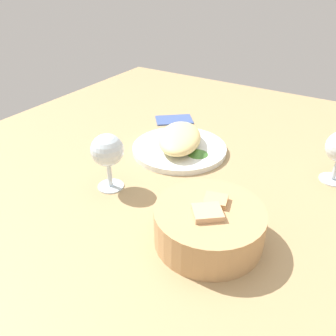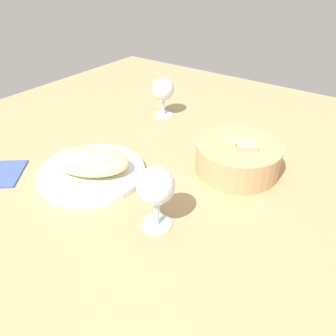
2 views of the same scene
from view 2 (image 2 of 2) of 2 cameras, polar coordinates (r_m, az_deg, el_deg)
The scene contains 8 objects.
ground_plane at distance 80.55cm, azimuth -1.10°, elevation 0.21°, with size 140.00×140.00×2.00cm, color tan.
plate at distance 77.44cm, azimuth -12.98°, elevation -0.75°, with size 24.13×24.13×1.40cm, color white.
omelette at distance 75.83cm, azimuth -13.26°, elevation 1.16°, with size 17.78×10.70×4.68cm, color #EACF86.
lettuce_garnish at distance 79.29cm, azimuth -9.37°, elevation 1.73°, with size 5.11×5.11×1.28cm, color #457E34.
bread_basket at distance 77.24cm, azimuth 11.88°, elevation 1.77°, with size 19.07×19.07×7.77cm.
wine_glass_near at distance 57.52cm, azimuth -2.11°, elevation -3.48°, with size 6.89×6.89×12.55cm.
wine_glass_far at distance 101.95cm, azimuth -0.85°, elevation 13.13°, with size 6.79×6.79×11.83cm.
folded_napkin at distance 84.46cm, azimuth -26.13°, elevation -0.77°, with size 11.00×7.00×0.80cm, color #3C528E.
Camera 2 is at (40.65, -53.94, 42.90)cm, focal length 35.48 mm.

